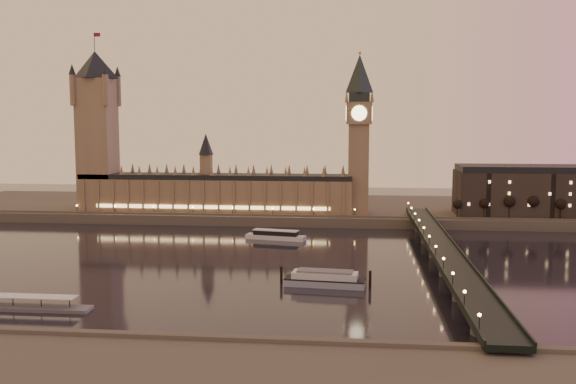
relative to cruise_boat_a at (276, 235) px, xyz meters
name	(u,v)px	position (x,y,z in m)	size (l,w,h in m)	color
ground	(243,262)	(-8.02, -58.36, -2.38)	(700.00, 700.00, 0.00)	black
far_embankment	(324,209)	(21.98, 106.64, 0.62)	(560.00, 130.00, 6.00)	#423D35
palace_of_westminster	(215,188)	(-48.15, 62.64, 19.33)	(180.00, 26.62, 52.00)	brown
victoria_tower	(97,121)	(-128.02, 62.64, 63.41)	(31.68, 31.68, 118.00)	brown
big_ben	(359,124)	(45.96, 62.63, 61.57)	(17.68, 17.68, 104.00)	brown
westminster_bridge	(441,254)	(83.59, -58.36, 3.14)	(13.20, 260.00, 15.30)	black
bare_tree_0	(456,203)	(105.96, 50.64, 13.41)	(6.44, 6.44, 13.10)	black
bare_tree_1	(482,203)	(121.73, 50.64, 13.41)	(6.44, 6.44, 13.10)	black
bare_tree_2	(508,203)	(137.50, 50.64, 13.41)	(6.44, 6.44, 13.10)	black
bare_tree_3	(535,204)	(153.27, 50.64, 13.41)	(6.44, 6.44, 13.10)	black
bare_tree_4	(561,204)	(169.04, 50.64, 13.41)	(6.44, 6.44, 13.10)	black
cruise_boat_a	(276,235)	(0.00, 0.00, 0.00)	(34.53, 13.84, 5.40)	silver
moored_barge	(325,279)	(32.39, -99.27, 0.50)	(37.09, 12.19, 6.83)	#818AA4
pontoon_pier	(29,306)	(-69.52, -142.72, -1.12)	(43.83, 7.30, 11.69)	#595B5E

